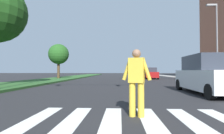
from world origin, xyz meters
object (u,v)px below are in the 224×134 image
at_px(tree_far, 59,54).
at_px(sedan_distant, 137,72).
at_px(suv_crossing, 208,75).
at_px(street_lamp_right, 216,35).
at_px(sedan_midblock, 151,74).
at_px(pedestrian_performer, 137,79).

relative_size(tree_far, sedan_distant, 1.16).
bearing_deg(sedan_distant, suv_crossing, -88.83).
xyz_separation_m(street_lamp_right, suv_crossing, (-4.79, -7.88, -3.66)).
distance_m(suv_crossing, sedan_distant, 30.97).
bearing_deg(street_lamp_right, sedan_distant, 103.22).
distance_m(tree_far, sedan_midblock, 13.62).
height_order(tree_far, street_lamp_right, street_lamp_right).
height_order(pedestrian_performer, sedan_midblock, pedestrian_performer).
relative_size(street_lamp_right, sedan_midblock, 1.81).
relative_size(tree_far, sedan_midblock, 1.16).
height_order(sedan_midblock, sedan_distant, sedan_distant).
bearing_deg(tree_far, suv_crossing, -47.94).
distance_m(tree_far, sedan_distant, 20.80).
relative_size(tree_far, pedestrian_performer, 2.85).
bearing_deg(tree_far, pedestrian_performer, -64.42).
relative_size(pedestrian_performer, suv_crossing, 0.36).
height_order(street_lamp_right, sedan_distant, street_lamp_right).
bearing_deg(pedestrian_performer, sedan_distant, 84.51).
bearing_deg(suv_crossing, sedan_distant, 91.17).
distance_m(suv_crossing, sedan_midblock, 16.24).
xyz_separation_m(pedestrian_performer, sedan_distant, (3.41, 35.44, -0.12)).
distance_m(tree_far, pedestrian_performer, 21.29).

